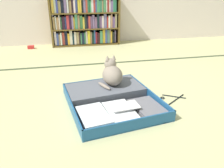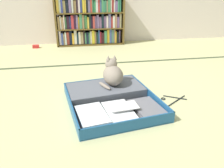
{
  "view_description": "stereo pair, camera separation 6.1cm",
  "coord_description": "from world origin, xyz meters",
  "px_view_note": "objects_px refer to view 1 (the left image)",
  "views": [
    {
      "loc": [
        -0.43,
        -1.61,
        0.91
      ],
      "look_at": [
        -0.08,
        0.04,
        0.17
      ],
      "focal_mm": 34.78,
      "sensor_mm": 36.0,
      "label": 1
    },
    {
      "loc": [
        -0.37,
        -1.63,
        0.91
      ],
      "look_at": [
        -0.08,
        0.04,
        0.17
      ],
      "focal_mm": 34.78,
      "sensor_mm": 36.0,
      "label": 2
    }
  ],
  "objects_px": {
    "black_cat": "(112,74)",
    "clothes_hanger": "(169,100)",
    "small_red_pouch": "(31,47)",
    "bookshelf": "(85,21)",
    "open_suitcase": "(110,99)"
  },
  "relations": [
    {
      "from": "bookshelf",
      "to": "open_suitcase",
      "type": "distance_m",
      "value": 2.25
    },
    {
      "from": "black_cat",
      "to": "small_red_pouch",
      "type": "height_order",
      "value": "black_cat"
    },
    {
      "from": "bookshelf",
      "to": "open_suitcase",
      "type": "xyz_separation_m",
      "value": [
        -0.01,
        -2.22,
        -0.36
      ]
    },
    {
      "from": "open_suitcase",
      "to": "clothes_hanger",
      "type": "distance_m",
      "value": 0.53
    },
    {
      "from": "black_cat",
      "to": "clothes_hanger",
      "type": "height_order",
      "value": "black_cat"
    },
    {
      "from": "bookshelf",
      "to": "clothes_hanger",
      "type": "xyz_separation_m",
      "value": [
        0.51,
        -2.3,
        -0.4
      ]
    },
    {
      "from": "clothes_hanger",
      "to": "black_cat",
      "type": "bearing_deg",
      "value": 149.99
    },
    {
      "from": "black_cat",
      "to": "small_red_pouch",
      "type": "bearing_deg",
      "value": 116.87
    },
    {
      "from": "open_suitcase",
      "to": "black_cat",
      "type": "distance_m",
      "value": 0.25
    },
    {
      "from": "black_cat",
      "to": "clothes_hanger",
      "type": "distance_m",
      "value": 0.57
    },
    {
      "from": "open_suitcase",
      "to": "clothes_hanger",
      "type": "relative_size",
      "value": 2.8
    },
    {
      "from": "bookshelf",
      "to": "clothes_hanger",
      "type": "distance_m",
      "value": 2.39
    },
    {
      "from": "black_cat",
      "to": "bookshelf",
      "type": "bearing_deg",
      "value": 91.25
    },
    {
      "from": "bookshelf",
      "to": "open_suitcase",
      "type": "bearing_deg",
      "value": -90.36
    },
    {
      "from": "bookshelf",
      "to": "open_suitcase",
      "type": "relative_size",
      "value": 1.31
    }
  ]
}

